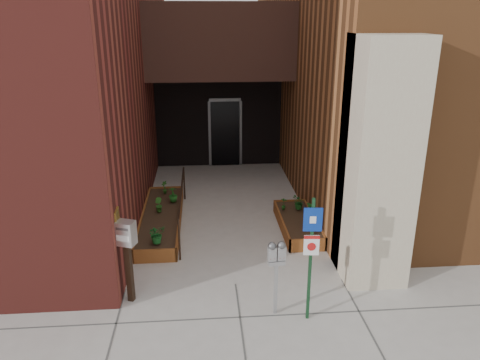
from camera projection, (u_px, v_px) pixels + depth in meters
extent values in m
plane|color=#9E9991|center=(235.00, 284.00, 8.61)|extent=(80.00, 80.00, 0.00)
cube|color=brown|center=(416.00, 3.00, 14.10)|extent=(8.00, 13.70, 10.00)
cube|color=#B8A78D|center=(378.00, 164.00, 8.25)|extent=(1.10, 1.20, 4.40)
cube|color=#311B16|center=(219.00, 41.00, 12.90)|extent=(4.20, 2.00, 2.00)
cube|color=black|center=(219.00, 119.00, 15.05)|extent=(4.00, 0.30, 3.00)
cube|color=black|center=(225.00, 134.00, 15.05)|extent=(0.90, 0.06, 2.10)
cube|color=#B79338|center=(117.00, 218.00, 7.76)|extent=(0.04, 0.30, 0.30)
cube|color=brown|center=(155.00, 256.00, 9.30)|extent=(0.90, 0.04, 0.30)
cube|color=brown|center=(166.00, 192.00, 12.64)|extent=(0.90, 0.04, 0.30)
cube|color=brown|center=(143.00, 220.00, 10.94)|extent=(0.04, 3.60, 0.30)
cube|color=brown|center=(180.00, 219.00, 11.00)|extent=(0.04, 3.60, 0.30)
cube|color=black|center=(161.00, 220.00, 10.98)|extent=(0.82, 3.52, 0.26)
cube|color=brown|center=(308.00, 245.00, 9.73)|extent=(0.80, 0.04, 0.30)
cube|color=brown|center=(289.00, 205.00, 11.76)|extent=(0.80, 0.04, 0.30)
cube|color=brown|center=(281.00, 224.00, 10.72)|extent=(0.04, 2.20, 0.30)
cube|color=brown|center=(314.00, 223.00, 10.77)|extent=(0.04, 2.20, 0.30)
cube|color=black|center=(298.00, 224.00, 10.75)|extent=(0.72, 2.12, 0.26)
cylinder|color=black|center=(179.00, 240.00, 9.31)|extent=(0.04, 0.04, 0.90)
cylinder|color=black|center=(184.00, 183.00, 12.41)|extent=(0.04, 0.04, 0.90)
cylinder|color=black|center=(181.00, 190.00, 10.72)|extent=(0.04, 3.30, 0.04)
cube|color=#A0A0A3|center=(276.00, 289.00, 7.63)|extent=(0.06, 0.06, 0.91)
cube|color=#A0A0A3|center=(276.00, 263.00, 7.47)|extent=(0.28, 0.14, 0.07)
cube|color=#A0A0A3|center=(272.00, 254.00, 7.40)|extent=(0.15, 0.11, 0.24)
sphere|color=#59595B|center=(272.00, 246.00, 7.35)|extent=(0.14, 0.14, 0.14)
cube|color=white|center=(273.00, 254.00, 7.35)|extent=(0.08, 0.01, 0.05)
cube|color=#B21414|center=(273.00, 258.00, 7.37)|extent=(0.08, 0.01, 0.03)
cube|color=#A0A0A3|center=(281.00, 253.00, 7.43)|extent=(0.15, 0.11, 0.24)
sphere|color=#59595B|center=(282.00, 245.00, 7.38)|extent=(0.14, 0.14, 0.14)
cube|color=white|center=(282.00, 253.00, 7.38)|extent=(0.08, 0.01, 0.05)
cube|color=#B21414|center=(282.00, 257.00, 7.40)|extent=(0.08, 0.01, 0.03)
cube|color=#14371D|center=(310.00, 261.00, 7.31)|extent=(0.05, 0.05, 2.11)
cube|color=navy|center=(313.00, 220.00, 7.04)|extent=(0.29, 0.04, 0.38)
cube|color=white|center=(313.00, 220.00, 7.03)|extent=(0.10, 0.02, 0.12)
cube|color=white|center=(311.00, 245.00, 7.18)|extent=(0.24, 0.04, 0.34)
cube|color=#B21414|center=(312.00, 237.00, 7.13)|extent=(0.24, 0.03, 0.06)
cylinder|color=#B21414|center=(311.00, 247.00, 7.18)|extent=(0.13, 0.02, 0.13)
cube|color=black|center=(129.00, 272.00, 7.95)|extent=(0.13, 0.13, 1.09)
cube|color=silver|center=(126.00, 233.00, 7.70)|extent=(0.35, 0.31, 0.42)
cube|color=#59595B|center=(122.00, 229.00, 7.56)|extent=(0.21, 0.08, 0.04)
cube|color=white|center=(123.00, 239.00, 7.62)|extent=(0.23, 0.09, 0.10)
imported|color=#1A5D21|center=(157.00, 234.00, 9.46)|extent=(0.48, 0.48, 0.39)
imported|color=#26601B|center=(158.00, 205.00, 10.97)|extent=(0.26, 0.26, 0.34)
imported|color=#1C5A19|center=(173.00, 194.00, 11.55)|extent=(0.24, 0.24, 0.38)
imported|color=#225919|center=(165.00, 187.00, 12.09)|extent=(0.25, 0.25, 0.34)
imported|color=#175017|center=(310.00, 211.00, 10.62)|extent=(0.27, 0.27, 0.36)
imported|color=#1B5418|center=(284.00, 204.00, 11.08)|extent=(0.21, 0.21, 0.31)
imported|color=#164E17|center=(299.00, 203.00, 11.10)|extent=(0.41, 0.41, 0.33)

